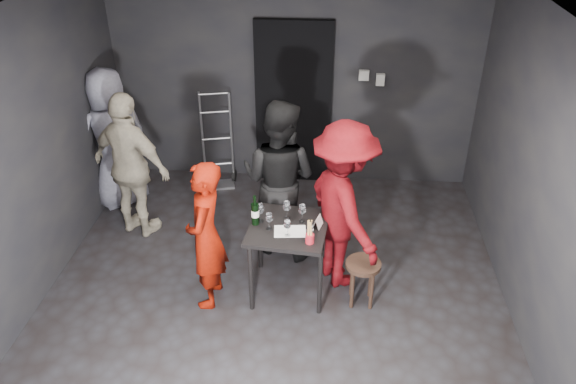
# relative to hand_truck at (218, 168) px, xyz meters

# --- Properties ---
(floor) EXTENTS (4.50, 5.00, 0.02)m
(floor) POSITION_rel_hand_truck_xyz_m (0.96, -2.21, -0.23)
(floor) COLOR black
(floor) RESTS_ON ground
(ceiling) EXTENTS (4.50, 5.00, 0.02)m
(ceiling) POSITION_rel_hand_truck_xyz_m (0.96, -2.21, 2.47)
(ceiling) COLOR silver
(ceiling) RESTS_ON ground
(wall_back) EXTENTS (4.50, 0.04, 2.70)m
(wall_back) POSITION_rel_hand_truck_xyz_m (0.96, 0.29, 1.12)
(wall_back) COLOR black
(wall_back) RESTS_ON ground
(wall_left) EXTENTS (0.04, 5.00, 2.70)m
(wall_left) POSITION_rel_hand_truck_xyz_m (-1.29, -2.21, 1.12)
(wall_left) COLOR black
(wall_left) RESTS_ON ground
(wall_right) EXTENTS (0.04, 5.00, 2.70)m
(wall_right) POSITION_rel_hand_truck_xyz_m (3.21, -2.21, 1.12)
(wall_right) COLOR black
(wall_right) RESTS_ON ground
(doorway) EXTENTS (0.95, 0.10, 2.10)m
(doorway) POSITION_rel_hand_truck_xyz_m (0.96, 0.23, 0.82)
(doorway) COLOR black
(doorway) RESTS_ON ground
(wallbox_upper) EXTENTS (0.12, 0.06, 0.12)m
(wallbox_upper) POSITION_rel_hand_truck_xyz_m (1.81, 0.24, 1.22)
(wallbox_upper) COLOR #B7B7B2
(wallbox_upper) RESTS_ON wall_back
(wallbox_lower) EXTENTS (0.10, 0.06, 0.14)m
(wallbox_lower) POSITION_rel_hand_truck_xyz_m (2.01, 0.24, 1.17)
(wallbox_lower) COLOR #B7B7B2
(wallbox_lower) RESTS_ON wall_back
(hand_truck) EXTENTS (0.42, 0.35, 1.25)m
(hand_truck) POSITION_rel_hand_truck_xyz_m (0.00, 0.00, 0.00)
(hand_truck) COLOR #B2B2B7
(hand_truck) RESTS_ON floor
(tasting_table) EXTENTS (0.72, 0.72, 0.75)m
(tasting_table) POSITION_rel_hand_truck_xyz_m (1.09, -2.02, 0.43)
(tasting_table) COLOR black
(tasting_table) RESTS_ON floor
(stool) EXTENTS (0.33, 0.33, 0.47)m
(stool) POSITION_rel_hand_truck_xyz_m (1.80, -2.16, 0.15)
(stool) COLOR black
(stool) RESTS_ON floor
(server_red) EXTENTS (0.36, 0.54, 1.47)m
(server_red) POSITION_rel_hand_truck_xyz_m (0.35, -2.23, 0.51)
(server_red) COLOR #891103
(server_red) RESTS_ON floor
(woman_black) EXTENTS (1.07, 0.80, 1.96)m
(woman_black) POSITION_rel_hand_truck_xyz_m (0.93, -1.33, 0.76)
(woman_black) COLOR black
(woman_black) RESTS_ON floor
(man_maroon) EXTENTS (1.12, 1.41, 1.98)m
(man_maroon) POSITION_rel_hand_truck_xyz_m (1.60, -1.81, 0.76)
(man_maroon) COLOR #5D080D
(man_maroon) RESTS_ON floor
(bystander_cream) EXTENTS (1.21, 0.90, 1.87)m
(bystander_cream) POSITION_rel_hand_truck_xyz_m (-0.69, -1.16, 0.71)
(bystander_cream) COLOR #BBAF94
(bystander_cream) RESTS_ON floor
(bystander_grey) EXTENTS (1.07, 1.02, 1.96)m
(bystander_grey) POSITION_rel_hand_truck_xyz_m (-1.11, -0.55, 0.75)
(bystander_grey) COLOR gray
(bystander_grey) RESTS_ON floor
(tasting_mat) EXTENTS (0.31, 0.22, 0.00)m
(tasting_mat) POSITION_rel_hand_truck_xyz_m (1.11, -2.11, 0.53)
(tasting_mat) COLOR white
(tasting_mat) RESTS_ON tasting_table
(wine_glass_a) EXTENTS (0.07, 0.07, 0.18)m
(wine_glass_a) POSITION_rel_hand_truck_xyz_m (0.92, -2.08, 0.62)
(wine_glass_a) COLOR white
(wine_glass_a) RESTS_ON tasting_table
(wine_glass_b) EXTENTS (0.09, 0.09, 0.21)m
(wine_glass_b) POSITION_rel_hand_truck_xyz_m (0.82, -1.96, 0.63)
(wine_glass_b) COLOR white
(wine_glass_b) RESTS_ON tasting_table
(wine_glass_c) EXTENTS (0.10, 0.10, 0.20)m
(wine_glass_c) POSITION_rel_hand_truck_xyz_m (1.06, -1.89, 0.63)
(wine_glass_c) COLOR white
(wine_glass_c) RESTS_ON tasting_table
(wine_glass_d) EXTENTS (0.07, 0.07, 0.18)m
(wine_glass_d) POSITION_rel_hand_truck_xyz_m (1.09, -2.17, 0.62)
(wine_glass_d) COLOR white
(wine_glass_d) RESTS_ON tasting_table
(wine_glass_e) EXTENTS (0.09, 0.09, 0.18)m
(wine_glass_e) POSITION_rel_hand_truck_xyz_m (1.30, -2.22, 0.61)
(wine_glass_e) COLOR white
(wine_glass_e) RESTS_ON tasting_table
(wine_glass_f) EXTENTS (0.09, 0.09, 0.20)m
(wine_glass_f) POSITION_rel_hand_truck_xyz_m (1.21, -1.93, 0.63)
(wine_glass_f) COLOR white
(wine_glass_f) RESTS_ON tasting_table
(wine_bottle) EXTENTS (0.07, 0.07, 0.30)m
(wine_bottle) POSITION_rel_hand_truck_xyz_m (0.78, -2.01, 0.64)
(wine_bottle) COLOR black
(wine_bottle) RESTS_ON tasting_table
(breadstick_cup) EXTENTS (0.08, 0.08, 0.25)m
(breadstick_cup) POSITION_rel_hand_truck_xyz_m (1.30, -2.26, 0.64)
(breadstick_cup) COLOR #AC1A25
(breadstick_cup) RESTS_ON tasting_table
(reserved_card) EXTENTS (0.12, 0.15, 0.10)m
(reserved_card) POSITION_rel_hand_truck_xyz_m (1.34, -2.00, 0.58)
(reserved_card) COLOR white
(reserved_card) RESTS_ON tasting_table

